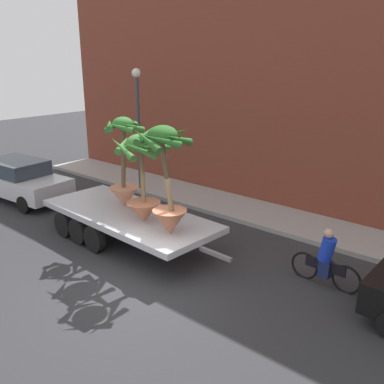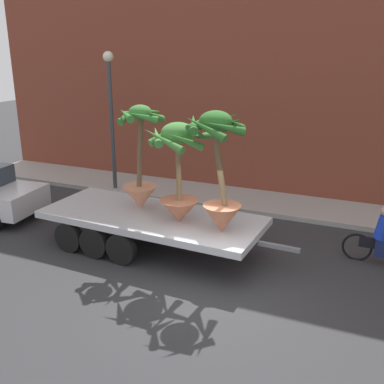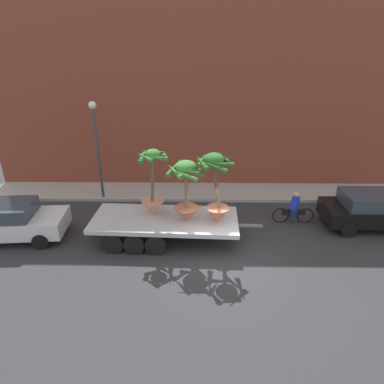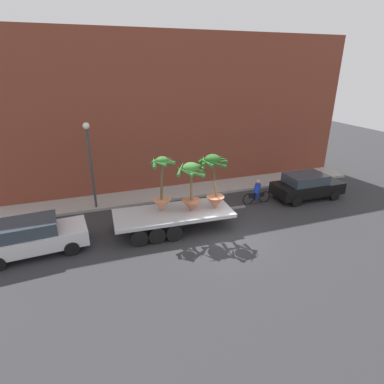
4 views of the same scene
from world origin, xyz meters
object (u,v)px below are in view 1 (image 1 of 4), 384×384
Objects in this scene: potted_palm_front at (142,177)px; trailing_car at (20,179)px; potted_palm_rear at (124,170)px; cyclist at (326,260)px; potted_palm_middle at (166,182)px; flatbed_trailer at (123,217)px; street_lamp at (138,114)px.

potted_palm_front is 7.40m from trailing_car.
potted_palm_rear is 1.51× the size of cyclist.
potted_palm_rear is at bearing 164.38° from potted_palm_middle.
potted_palm_rear is 6.07m from trailing_car.
flatbed_trailer is 6.12m from trailing_car.
potted_palm_middle is at bearing -2.49° from trailing_car.
potted_palm_front is 5.26m from cyclist.
potted_palm_middle is 4.42m from cyclist.
potted_palm_middle is (2.45, -0.68, 0.27)m from potted_palm_rear.
street_lamp is (-4.44, 3.97, 0.94)m from potted_palm_front.
street_lamp is at bearing 143.15° from potted_palm_middle.
flatbed_trailer is at bearing -166.15° from cyclist.
potted_palm_rear is 0.58× the size of street_lamp.
flatbed_trailer is at bearing -54.45° from potted_palm_rear.
cyclist is (4.72, 1.67, -1.62)m from potted_palm_front.
cyclist is (3.61, 1.85, -1.74)m from potted_palm_middle.
street_lamp is at bearing 131.33° from flatbed_trailer.
potted_palm_rear is 4.78m from street_lamp.
street_lamp is (-9.16, 2.30, 2.56)m from cyclist.
potted_palm_middle is at bearing -152.84° from cyclist.
flatbed_trailer is 1.53× the size of trailing_car.
potted_palm_front is 6.03m from street_lamp.
cyclist is 12.07m from trailing_car.
street_lamp is (-5.54, 4.16, 0.82)m from potted_palm_middle.
flatbed_trailer is 1.43× the size of street_lamp.
street_lamp reaches higher than potted_palm_front.
potted_palm_front is at bearing -160.55° from cyclist.
flatbed_trailer is 3.74× the size of cyclist.
flatbed_trailer is 5.57m from street_lamp.
street_lamp reaches higher than potted_palm_middle.
potted_palm_middle is 1.14× the size of potted_palm_front.
flatbed_trailer is at bearing -48.67° from street_lamp.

